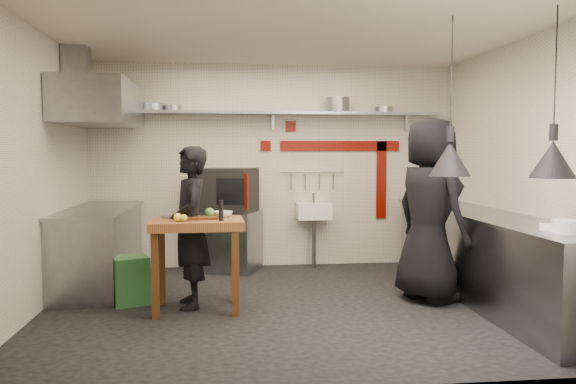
{
  "coord_description": "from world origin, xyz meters",
  "views": [
    {
      "loc": [
        -0.65,
        -5.7,
        1.58
      ],
      "look_at": [
        0.01,
        0.3,
        1.16
      ],
      "focal_mm": 35.0,
      "sensor_mm": 36.0,
      "label": 1
    }
  ],
  "objects": [
    {
      "name": "floor",
      "position": [
        0.0,
        0.0,
        0.0
      ],
      "size": [
        5.0,
        5.0,
        0.0
      ],
      "primitive_type": "plane",
      "color": "black",
      "rests_on": "ground"
    },
    {
      "name": "ceiling",
      "position": [
        0.0,
        0.0,
        2.8
      ],
      "size": [
        5.0,
        5.0,
        0.0
      ],
      "primitive_type": "plane",
      "color": "beige",
      "rests_on": "floor"
    },
    {
      "name": "wall_back",
      "position": [
        0.0,
        2.1,
        1.4
      ],
      "size": [
        5.0,
        0.04,
        2.8
      ],
      "primitive_type": "cube",
      "color": "beige",
      "rests_on": "floor"
    },
    {
      "name": "wall_front",
      "position": [
        0.0,
        -2.1,
        1.4
      ],
      "size": [
        5.0,
        0.04,
        2.8
      ],
      "primitive_type": "cube",
      "color": "beige",
      "rests_on": "floor"
    },
    {
      "name": "wall_left",
      "position": [
        -2.5,
        0.0,
        1.4
      ],
      "size": [
        0.04,
        4.2,
        2.8
      ],
      "primitive_type": "cube",
      "color": "beige",
      "rests_on": "floor"
    },
    {
      "name": "wall_right",
      "position": [
        2.5,
        0.0,
        1.4
      ],
      "size": [
        0.04,
        4.2,
        2.8
      ],
      "primitive_type": "cube",
      "color": "beige",
      "rests_on": "floor"
    },
    {
      "name": "red_band_horiz",
      "position": [
        0.95,
        2.08,
        1.68
      ],
      "size": [
        1.7,
        0.02,
        0.14
      ],
      "primitive_type": "cube",
      "color": "#640A03",
      "rests_on": "wall_back"
    },
    {
      "name": "red_band_vert",
      "position": [
        1.55,
        2.08,
        1.2
      ],
      "size": [
        0.14,
        0.02,
        1.1
      ],
      "primitive_type": "cube",
      "color": "#640A03",
      "rests_on": "wall_back"
    },
    {
      "name": "red_tile_a",
      "position": [
        0.25,
        2.08,
        1.95
      ],
      "size": [
        0.14,
        0.02,
        0.14
      ],
      "primitive_type": "cube",
      "color": "#640A03",
      "rests_on": "wall_back"
    },
    {
      "name": "red_tile_b",
      "position": [
        -0.1,
        2.08,
        1.68
      ],
      "size": [
        0.14,
        0.02,
        0.14
      ],
      "primitive_type": "cube",
      "color": "#640A03",
      "rests_on": "wall_back"
    },
    {
      "name": "back_shelf",
      "position": [
        0.0,
        1.92,
        2.12
      ],
      "size": [
        4.6,
        0.34,
        0.04
      ],
      "primitive_type": "cube",
      "color": "slate",
      "rests_on": "wall_back"
    },
    {
      "name": "shelf_bracket_left",
      "position": [
        -1.9,
        2.07,
        2.02
      ],
      "size": [
        0.04,
        0.06,
        0.24
      ],
      "primitive_type": "cube",
      "color": "slate",
      "rests_on": "wall_back"
    },
    {
      "name": "shelf_bracket_mid",
      "position": [
        0.0,
        2.07,
        2.02
      ],
      "size": [
        0.04,
        0.06,
        0.24
      ],
      "primitive_type": "cube",
      "color": "slate",
      "rests_on": "wall_back"
    },
    {
      "name": "shelf_bracket_right",
      "position": [
        1.9,
        2.07,
        2.02
      ],
      "size": [
        0.04,
        0.06,
        0.24
      ],
      "primitive_type": "cube",
      "color": "slate",
      "rests_on": "wall_back"
    },
    {
      "name": "pan_far_left",
      "position": [
        -1.61,
        1.92,
        2.19
      ],
      "size": [
        0.38,
        0.38,
        0.09
      ],
      "primitive_type": "cylinder",
      "rotation": [
        0.0,
        0.0,
        0.32
      ],
      "color": "slate",
      "rests_on": "back_shelf"
    },
    {
      "name": "pan_mid_left",
      "position": [
        -1.34,
        1.92,
        2.18
      ],
      "size": [
        0.27,
        0.27,
        0.07
      ],
      "primitive_type": "cylinder",
      "rotation": [
        0.0,
        0.0,
        -0.26
      ],
      "color": "slate",
      "rests_on": "back_shelf"
    },
    {
      "name": "stock_pot",
      "position": [
        0.88,
        1.92,
        2.24
      ],
      "size": [
        0.36,
        0.36,
        0.2
      ],
      "primitive_type": "cylinder",
      "rotation": [
        0.0,
        0.0,
        -0.12
      ],
      "color": "slate",
      "rests_on": "back_shelf"
    },
    {
      "name": "pan_right",
      "position": [
        1.53,
        1.92,
        2.18
      ],
      "size": [
        0.31,
        0.31,
        0.08
      ],
      "primitive_type": "cylinder",
      "rotation": [
        0.0,
        0.0,
        -0.29
      ],
      "color": "slate",
      "rests_on": "back_shelf"
    },
    {
      "name": "oven_stand",
      "position": [
        -0.59,
        1.8,
        0.4
      ],
      "size": [
        0.88,
        0.84,
        0.8
      ],
      "primitive_type": "cube",
      "rotation": [
        0.0,
        0.0,
        -0.39
      ],
      "color": "slate",
      "rests_on": "floor"
    },
    {
      "name": "combi_oven",
      "position": [
        -0.61,
        1.77,
        1.09
      ],
      "size": [
        0.83,
        0.8,
        0.58
      ],
      "primitive_type": "cube",
      "rotation": [
        0.0,
        0.0,
        -0.39
      ],
      "color": "black",
      "rests_on": "oven_stand"
    },
    {
      "name": "oven_door",
      "position": [
        -0.59,
        1.5,
        1.09
      ],
      "size": [
        0.44,
        0.21,
        0.46
      ],
      "primitive_type": "cube",
      "rotation": [
        0.0,
        0.0,
        -0.39
      ],
      "color": "#640A03",
      "rests_on": "combi_oven"
    },
    {
      "name": "oven_glass",
      "position": [
        -0.6,
        1.44,
        1.09
      ],
      "size": [
        0.36,
        0.16,
        0.34
      ],
      "primitive_type": "cube",
      "rotation": [
        0.0,
        0.0,
        -0.39
      ],
      "color": "black",
      "rests_on": "oven_door"
    },
    {
      "name": "hand_sink",
      "position": [
        0.55,
        1.92,
        0.78
      ],
      "size": [
        0.46,
        0.34,
        0.22
      ],
      "primitive_type": "cube",
      "color": "white",
      "rests_on": "wall_back"
    },
    {
      "name": "sink_tap",
      "position": [
        0.55,
        1.92,
        0.96
      ],
      "size": [
        0.03,
        0.03,
        0.14
      ],
      "primitive_type": "cylinder",
      "color": "slate",
      "rests_on": "hand_sink"
    },
    {
      "name": "sink_drain",
      "position": [
        0.55,
        1.88,
        0.34
      ],
      "size": [
        0.06,
        0.06,
        0.66
      ],
      "primitive_type": "cylinder",
      "color": "slate",
      "rests_on": "floor"
    },
    {
      "name": "utensil_rail",
      "position": [
        0.55,
        2.06,
        1.32
      ],
      "size": [
        0.9,
        0.02,
        0.02
      ],
      "primitive_type": "cylinder",
      "rotation": [
        0.0,
        1.57,
        0.0
      ],
      "color": "slate",
      "rests_on": "wall_back"
    },
    {
      "name": "counter_right",
      "position": [
        2.15,
        0.0,
        0.45
      ],
      "size": [
        0.7,
        3.8,
        0.9
      ],
      "primitive_type": "cube",
      "color": "slate",
      "rests_on": "floor"
    },
    {
      "name": "counter_right_top",
      "position": [
        2.15,
        0.0,
        0.92
      ],
      "size": [
        0.76,
        3.9,
        0.03
      ],
      "primitive_type": "cube",
      "color": "slate",
      "rests_on": "counter_right"
    },
    {
      "name": "plate_stack",
      "position": [
        2.12,
        -1.46,
        0.99
      ],
      "size": [
        0.3,
        0.3,
        0.11
      ],
      "primitive_type": "cylinder",
      "rotation": [
        0.0,
        0.0,
        -0.14
      ],
      "color": "white",
      "rests_on": "counter_right_top"
    },
    {
      "name": "small_bowl_right",
      "position": [
        2.1,
        -1.27,
        0.96
      ],
      "size": [
        0.29,
        0.29,
        0.05
      ],
      "primitive_type": "cylinder",
      "rotation": [
        0.0,
        0.0,
        0.39
      ],
      "color": "white",
      "rests_on": "counter_right_top"
    },
    {
      "name": "counter_left",
      "position": [
        -2.15,
        1.05,
        0.45
      ],
      "size": [
        0.7,
        1.9,
        0.9
      ],
      "primitive_type": "cube",
      "color": "slate",
      "rests_on": "floor"
    },
    {
      "name": "counter_left_top",
      "position": [
        -2.15,
        1.05,
        0.92
      ],
      "size": [
        0.76,
        2.0,
        0.03
      ],
      "primitive_type": "cube",
      "color": "slate",
      "rests_on": "counter_left"
    },
    {
      "name": "extractor_hood",
      "position": [
        -2.1,
        1.05,
        2.15
      ],
      "size": [
        0.78,
        1.6,
        0.5
      ],
      "primitive_type": "cube",
      "color": "slate",
      "rests_on": "ceiling"
    },
    {
      "name": "hood_duct",
      "position": [
        -2.35,
        1.05,
        2.55
      ],
      "size": [
        0.28,
        0.28,
        0.5
      ],
      "primitive_type": "cube",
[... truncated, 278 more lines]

